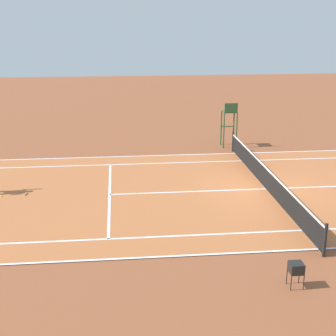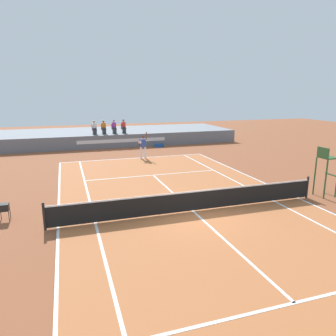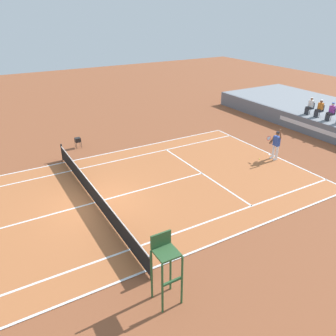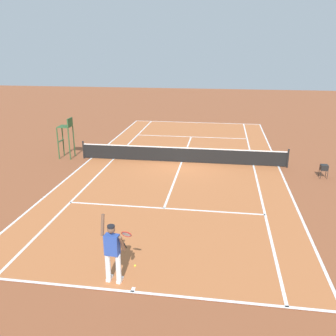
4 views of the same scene
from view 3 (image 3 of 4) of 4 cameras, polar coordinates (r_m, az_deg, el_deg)
ground_plane at (r=16.94m, az=-12.25°, el=-5.78°), size 80.00×80.00×0.00m
court at (r=16.94m, az=-12.25°, el=-5.75°), size 11.08×23.88×0.03m
net at (r=16.68m, az=-12.41°, el=-4.25°), size 11.98×0.10×1.07m
barrier_wall at (r=26.59m, az=24.99°, el=5.50°), size 23.29×0.25×1.21m
spectator_seated_0 at (r=28.36m, az=22.87°, el=9.63°), size 0.44×0.60×1.27m
spectator_seated_1 at (r=27.88m, az=24.23°, el=9.14°), size 0.44×0.60×1.27m
spectator_seated_2 at (r=27.35m, az=25.83°, el=8.55°), size 0.44×0.60×1.27m
tennis_player at (r=21.89m, az=17.78°, el=3.81°), size 0.79×0.62×2.08m
tennis_ball at (r=21.92m, az=15.20°, el=1.46°), size 0.07×0.07×0.07m
umpire_chair at (r=10.79m, az=-0.43°, el=-15.49°), size 0.77×0.77×2.44m
ball_hopper at (r=23.62m, az=-15.03°, el=4.64°), size 0.36×0.36×0.70m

